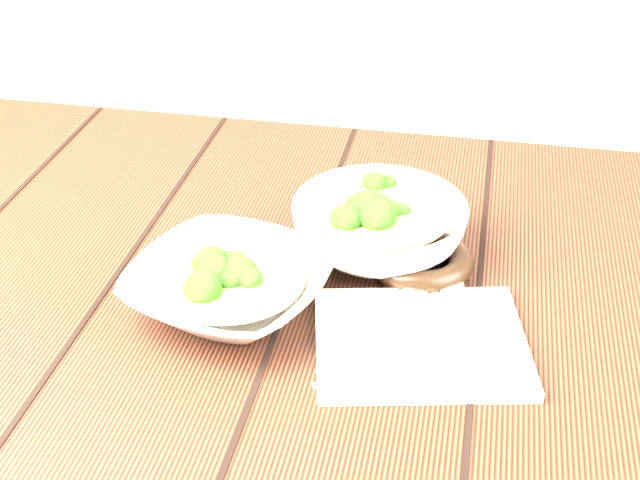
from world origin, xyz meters
TOP-DOWN VIEW (x-y plane):
  - table at (0.00, 0.00)m, footprint 1.20×0.80m
  - soup_bowl_front at (-0.08, -0.06)m, footprint 0.25×0.25m
  - soup_bowl_back at (0.06, 0.07)m, footprint 0.26×0.26m
  - trivet at (0.11, 0.04)m, footprint 0.12×0.12m
  - napkin at (0.13, -0.09)m, footprint 0.24×0.21m
  - spoon_left at (0.11, -0.05)m, footprint 0.03×0.17m
  - spoon_right at (0.15, -0.03)m, footprint 0.03×0.17m

SIDE VIEW (x-z plane):
  - table at x=0.00m, z-range 0.26..1.01m
  - napkin at x=0.13m, z-range 0.75..0.76m
  - trivet at x=0.11m, z-range 0.75..0.78m
  - spoon_left at x=0.11m, z-range 0.76..0.77m
  - spoon_right at x=0.15m, z-range 0.76..0.77m
  - soup_bowl_front at x=-0.08m, z-range 0.75..0.81m
  - soup_bowl_back at x=0.06m, z-range 0.75..0.82m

